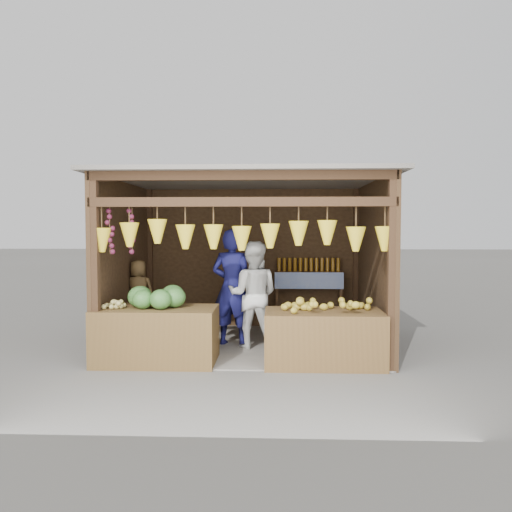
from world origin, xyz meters
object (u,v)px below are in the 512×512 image
at_px(counter_left, 157,335).
at_px(man_standing, 232,288).
at_px(woman_standing, 253,295).
at_px(counter_right, 324,338).
at_px(vendor_seated, 139,292).

distance_m(counter_left, man_standing, 1.53).
bearing_deg(woman_standing, counter_left, 41.85).
relative_size(counter_right, vendor_seated, 1.51).
bearing_deg(woman_standing, vendor_seated, -6.65).
bearing_deg(counter_right, vendor_seated, 154.93).
relative_size(counter_right, man_standing, 0.86).
height_order(counter_left, vendor_seated, vendor_seated).
bearing_deg(counter_right, woman_standing, 137.56).
distance_m(counter_left, woman_standing, 1.65).
bearing_deg(vendor_seated, counter_left, 117.04).
height_order(counter_right, man_standing, man_standing).
relative_size(man_standing, vendor_seated, 1.76).
distance_m(counter_left, counter_right, 2.30).
distance_m(counter_left, vendor_seated, 1.56).
height_order(man_standing, woman_standing, man_standing).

